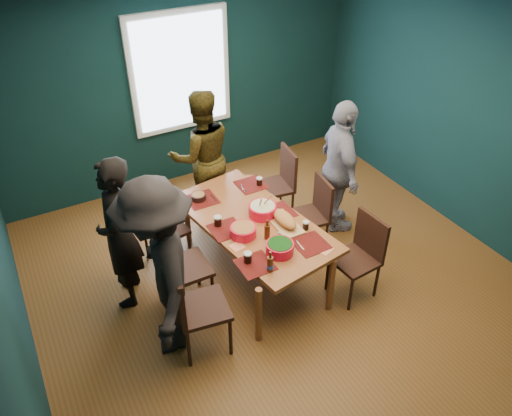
{
  "coord_description": "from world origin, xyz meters",
  "views": [
    {
      "loc": [
        -2.15,
        -3.43,
        3.85
      ],
      "look_at": [
        -0.14,
        0.2,
        0.87
      ],
      "focal_mm": 35.0,
      "sensor_mm": 36.0,
      "label": 1
    }
  ],
  "objects_px": {
    "chair_left_far": "(157,226)",
    "chair_right_mid": "(314,209)",
    "bowl_herbs": "(280,248)",
    "cutting_board": "(285,220)",
    "chair_right_near": "(362,250)",
    "bowl_dumpling": "(263,210)",
    "person_far_left": "(119,234)",
    "chair_left_near": "(191,303)",
    "person_back": "(202,156)",
    "person_right": "(340,168)",
    "chair_right_far": "(281,179)",
    "person_near_left": "(160,270)",
    "bowl_salad": "(243,231)",
    "dining_table": "(253,226)",
    "chair_left_mid": "(176,263)"
  },
  "relations": [
    {
      "from": "chair_left_near",
      "to": "chair_right_far",
      "type": "distance_m",
      "value": 2.29
    },
    {
      "from": "dining_table",
      "to": "person_far_left",
      "type": "height_order",
      "value": "person_far_left"
    },
    {
      "from": "person_far_left",
      "to": "cutting_board",
      "type": "relative_size",
      "value": 2.88
    },
    {
      "from": "dining_table",
      "to": "chair_left_mid",
      "type": "height_order",
      "value": "chair_left_mid"
    },
    {
      "from": "person_near_left",
      "to": "bowl_dumpling",
      "type": "height_order",
      "value": "person_near_left"
    },
    {
      "from": "bowl_dumpling",
      "to": "chair_right_mid",
      "type": "bearing_deg",
      "value": 2.5
    },
    {
      "from": "chair_right_mid",
      "to": "bowl_salad",
      "type": "xyz_separation_m",
      "value": [
        -1.04,
        -0.24,
        0.25
      ]
    },
    {
      "from": "chair_left_mid",
      "to": "dining_table",
      "type": "bearing_deg",
      "value": 6.85
    },
    {
      "from": "bowl_dumpling",
      "to": "chair_left_mid",
      "type": "bearing_deg",
      "value": -172.82
    },
    {
      "from": "chair_right_near",
      "to": "bowl_dumpling",
      "type": "distance_m",
      "value": 1.1
    },
    {
      "from": "chair_right_mid",
      "to": "bowl_dumpling",
      "type": "distance_m",
      "value": 0.75
    },
    {
      "from": "chair_left_far",
      "to": "chair_right_near",
      "type": "bearing_deg",
      "value": -46.44
    },
    {
      "from": "chair_left_far",
      "to": "chair_right_mid",
      "type": "distance_m",
      "value": 1.77
    },
    {
      "from": "person_back",
      "to": "person_right",
      "type": "relative_size",
      "value": 1.01
    },
    {
      "from": "chair_left_far",
      "to": "chair_right_near",
      "type": "xyz_separation_m",
      "value": [
        1.68,
        -1.4,
        -0.0
      ]
    },
    {
      "from": "chair_left_near",
      "to": "bowl_salad",
      "type": "bearing_deg",
      "value": 40.61
    },
    {
      "from": "chair_right_far",
      "to": "person_right",
      "type": "bearing_deg",
      "value": -38.71
    },
    {
      "from": "chair_left_near",
      "to": "bowl_herbs",
      "type": "bearing_deg",
      "value": 13.58
    },
    {
      "from": "chair_left_mid",
      "to": "chair_left_near",
      "type": "height_order",
      "value": "chair_left_near"
    },
    {
      "from": "chair_right_mid",
      "to": "person_far_left",
      "type": "bearing_deg",
      "value": -178.12
    },
    {
      "from": "chair_right_mid",
      "to": "person_right",
      "type": "relative_size",
      "value": 0.54
    },
    {
      "from": "bowl_salad",
      "to": "cutting_board",
      "type": "xyz_separation_m",
      "value": [
        0.46,
        -0.05,
        -0.0
      ]
    },
    {
      "from": "chair_right_far",
      "to": "chair_right_mid",
      "type": "relative_size",
      "value": 1.04
    },
    {
      "from": "chair_right_mid",
      "to": "bowl_herbs",
      "type": "distance_m",
      "value": 1.1
    },
    {
      "from": "chair_right_far",
      "to": "chair_right_near",
      "type": "height_order",
      "value": "chair_right_far"
    },
    {
      "from": "dining_table",
      "to": "bowl_salad",
      "type": "relative_size",
      "value": 7.53
    },
    {
      "from": "person_near_left",
      "to": "bowl_salad",
      "type": "xyz_separation_m",
      "value": [
        0.96,
        0.28,
        -0.13
      ]
    },
    {
      "from": "chair_right_far",
      "to": "bowl_salad",
      "type": "distance_m",
      "value": 1.41
    },
    {
      "from": "chair_right_near",
      "to": "person_far_left",
      "type": "distance_m",
      "value": 2.43
    },
    {
      "from": "dining_table",
      "to": "chair_right_mid",
      "type": "bearing_deg",
      "value": -3.87
    },
    {
      "from": "bowl_herbs",
      "to": "cutting_board",
      "type": "bearing_deg",
      "value": 52.42
    },
    {
      "from": "chair_left_near",
      "to": "cutting_board",
      "type": "distance_m",
      "value": 1.32
    },
    {
      "from": "chair_right_near",
      "to": "bowl_herbs",
      "type": "xyz_separation_m",
      "value": [
        -0.86,
        0.21,
        0.24
      ]
    },
    {
      "from": "person_right",
      "to": "bowl_salad",
      "type": "relative_size",
      "value": 6.27
    },
    {
      "from": "chair_left_near",
      "to": "cutting_board",
      "type": "xyz_separation_m",
      "value": [
        1.23,
        0.43,
        0.18
      ]
    },
    {
      "from": "person_far_left",
      "to": "person_right",
      "type": "bearing_deg",
      "value": 107.65
    },
    {
      "from": "dining_table",
      "to": "person_far_left",
      "type": "relative_size",
      "value": 1.21
    },
    {
      "from": "dining_table",
      "to": "chair_left_far",
      "type": "distance_m",
      "value": 1.05
    },
    {
      "from": "chair_left_mid",
      "to": "person_near_left",
      "type": "distance_m",
      "value": 0.54
    },
    {
      "from": "chair_left_far",
      "to": "cutting_board",
      "type": "distance_m",
      "value": 1.4
    },
    {
      "from": "person_far_left",
      "to": "bowl_herbs",
      "type": "distance_m",
      "value": 1.57
    },
    {
      "from": "person_far_left",
      "to": "bowl_dumpling",
      "type": "height_order",
      "value": "person_far_left"
    },
    {
      "from": "chair_left_far",
      "to": "bowl_dumpling",
      "type": "relative_size",
      "value": 3.13
    },
    {
      "from": "chair_left_mid",
      "to": "bowl_dumpling",
      "type": "height_order",
      "value": "chair_left_mid"
    },
    {
      "from": "chair_left_near",
      "to": "bowl_dumpling",
      "type": "bearing_deg",
      "value": 40.48
    },
    {
      "from": "chair_left_mid",
      "to": "chair_left_near",
      "type": "xyz_separation_m",
      "value": [
        -0.07,
        -0.56,
        0.0
      ]
    },
    {
      "from": "chair_right_far",
      "to": "bowl_dumpling",
      "type": "height_order",
      "value": "bowl_dumpling"
    },
    {
      "from": "person_near_left",
      "to": "chair_right_mid",
      "type": "bearing_deg",
      "value": 117.97
    },
    {
      "from": "chair_right_far",
      "to": "person_far_left",
      "type": "bearing_deg",
      "value": -159.76
    },
    {
      "from": "person_near_left",
      "to": "bowl_herbs",
      "type": "distance_m",
      "value": 1.16
    }
  ]
}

